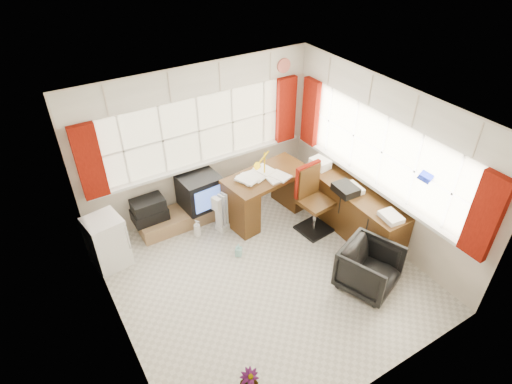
{
  "coord_description": "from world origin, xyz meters",
  "views": [
    {
      "loc": [
        -2.35,
        -3.61,
        4.55
      ],
      "look_at": [
        0.18,
        0.55,
        1.08
      ],
      "focal_mm": 30.0,
      "sensor_mm": 36.0,
      "label": 1
    }
  ],
  "objects_px": {
    "desk": "(267,192)",
    "task_chair": "(311,196)",
    "office_chair": "(369,268)",
    "crt_tv": "(200,191)",
    "tv_bench": "(181,217)",
    "desk_lamp": "(265,158)",
    "mini_fridge": "(107,242)",
    "radiator": "(228,211)",
    "credenza": "(351,209)"
  },
  "relations": [
    {
      "from": "office_chair",
      "to": "tv_bench",
      "type": "height_order",
      "value": "office_chair"
    },
    {
      "from": "crt_tv",
      "to": "tv_bench",
      "type": "bearing_deg",
      "value": 179.05
    },
    {
      "from": "desk",
      "to": "task_chair",
      "type": "xyz_separation_m",
      "value": [
        0.42,
        -0.63,
        0.15
      ]
    },
    {
      "from": "office_chair",
      "to": "radiator",
      "type": "distance_m",
      "value": 2.41
    },
    {
      "from": "tv_bench",
      "to": "desk",
      "type": "bearing_deg",
      "value": -21.54
    },
    {
      "from": "desk",
      "to": "tv_bench",
      "type": "bearing_deg",
      "value": 158.46
    },
    {
      "from": "task_chair",
      "to": "office_chair",
      "type": "relative_size",
      "value": 1.55
    },
    {
      "from": "desk_lamp",
      "to": "credenza",
      "type": "distance_m",
      "value": 1.59
    },
    {
      "from": "office_chair",
      "to": "tv_bench",
      "type": "relative_size",
      "value": 0.53
    },
    {
      "from": "tv_bench",
      "to": "desk_lamp",
      "type": "bearing_deg",
      "value": -21.74
    },
    {
      "from": "radiator",
      "to": "crt_tv",
      "type": "xyz_separation_m",
      "value": [
        -0.28,
        0.42,
        0.26
      ]
    },
    {
      "from": "radiator",
      "to": "tv_bench",
      "type": "distance_m",
      "value": 0.78
    },
    {
      "from": "desk",
      "to": "radiator",
      "type": "height_order",
      "value": "desk"
    },
    {
      "from": "credenza",
      "to": "radiator",
      "type": "bearing_deg",
      "value": 146.34
    },
    {
      "from": "radiator",
      "to": "credenza",
      "type": "xyz_separation_m",
      "value": [
        1.64,
        -1.09,
        0.12
      ]
    },
    {
      "from": "desk_lamp",
      "to": "office_chair",
      "type": "distance_m",
      "value": 2.27
    },
    {
      "from": "desk",
      "to": "crt_tv",
      "type": "distance_m",
      "value": 1.1
    },
    {
      "from": "tv_bench",
      "to": "radiator",
      "type": "bearing_deg",
      "value": -33.8
    },
    {
      "from": "tv_bench",
      "to": "office_chair",
      "type": "bearing_deg",
      "value": -57.54
    },
    {
      "from": "desk_lamp",
      "to": "radiator",
      "type": "distance_m",
      "value": 1.07
    },
    {
      "from": "radiator",
      "to": "tv_bench",
      "type": "xyz_separation_m",
      "value": [
        -0.64,
        0.43,
        -0.15
      ]
    },
    {
      "from": "task_chair",
      "to": "radiator",
      "type": "relative_size",
      "value": 1.71
    },
    {
      "from": "tv_bench",
      "to": "mini_fridge",
      "type": "xyz_separation_m",
      "value": [
        -1.25,
        -0.31,
        0.28
      ]
    },
    {
      "from": "radiator",
      "to": "mini_fridge",
      "type": "bearing_deg",
      "value": 176.33
    },
    {
      "from": "credenza",
      "to": "tv_bench",
      "type": "xyz_separation_m",
      "value": [
        -2.28,
        1.52,
        -0.26
      ]
    },
    {
      "from": "office_chair",
      "to": "tv_bench",
      "type": "bearing_deg",
      "value": 101.56
    },
    {
      "from": "desk",
      "to": "task_chair",
      "type": "height_order",
      "value": "task_chair"
    },
    {
      "from": "task_chair",
      "to": "crt_tv",
      "type": "distance_m",
      "value": 1.8
    },
    {
      "from": "desk_lamp",
      "to": "mini_fridge",
      "type": "height_order",
      "value": "desk_lamp"
    },
    {
      "from": "desk_lamp",
      "to": "mini_fridge",
      "type": "distance_m",
      "value": 2.64
    },
    {
      "from": "tv_bench",
      "to": "mini_fridge",
      "type": "bearing_deg",
      "value": -166.19
    },
    {
      "from": "desk_lamp",
      "to": "credenza",
      "type": "bearing_deg",
      "value": -45.39
    },
    {
      "from": "tv_bench",
      "to": "credenza",
      "type": "bearing_deg",
      "value": -33.7
    },
    {
      "from": "tv_bench",
      "to": "task_chair",
      "type": "bearing_deg",
      "value": -33.36
    },
    {
      "from": "credenza",
      "to": "task_chair",
      "type": "bearing_deg",
      "value": 145.2
    },
    {
      "from": "radiator",
      "to": "tv_bench",
      "type": "relative_size",
      "value": 0.48
    },
    {
      "from": "radiator",
      "to": "crt_tv",
      "type": "relative_size",
      "value": 1.03
    },
    {
      "from": "crt_tv",
      "to": "mini_fridge",
      "type": "bearing_deg",
      "value": -169.43
    },
    {
      "from": "office_chair",
      "to": "radiator",
      "type": "xyz_separation_m",
      "value": [
        -1.02,
        2.18,
        -0.06
      ]
    },
    {
      "from": "task_chair",
      "to": "tv_bench",
      "type": "height_order",
      "value": "task_chair"
    },
    {
      "from": "mini_fridge",
      "to": "desk_lamp",
      "type": "bearing_deg",
      "value": -4.63
    },
    {
      "from": "desk_lamp",
      "to": "tv_bench",
      "type": "height_order",
      "value": "desk_lamp"
    },
    {
      "from": "desk",
      "to": "mini_fridge",
      "type": "distance_m",
      "value": 2.59
    },
    {
      "from": "office_chair",
      "to": "credenza",
      "type": "bearing_deg",
      "value": 39.38
    },
    {
      "from": "radiator",
      "to": "mini_fridge",
      "type": "height_order",
      "value": "mini_fridge"
    },
    {
      "from": "task_chair",
      "to": "radiator",
      "type": "xyz_separation_m",
      "value": [
        -1.11,
        0.72,
        -0.33
      ]
    },
    {
      "from": "tv_bench",
      "to": "crt_tv",
      "type": "bearing_deg",
      "value": -0.95
    },
    {
      "from": "tv_bench",
      "to": "crt_tv",
      "type": "relative_size",
      "value": 2.15
    },
    {
      "from": "credenza",
      "to": "tv_bench",
      "type": "relative_size",
      "value": 1.43
    },
    {
      "from": "radiator",
      "to": "mini_fridge",
      "type": "distance_m",
      "value": 1.9
    }
  ]
}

